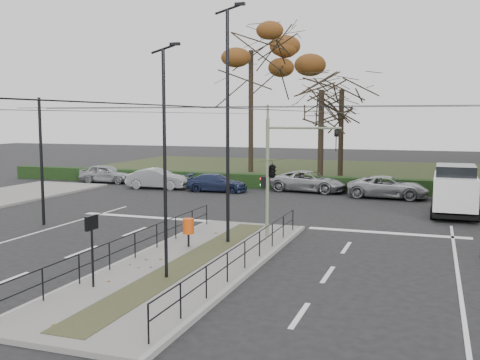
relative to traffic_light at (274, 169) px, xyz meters
The scene contains 20 objects.
ground 4.18m from the traffic_light, 123.68° to the right, with size 140.00×140.00×0.00m, color black.
median_island 5.95m from the traffic_light, 108.18° to the right, with size 4.40×15.00×0.14m, color slate.
park 30.68m from the traffic_light, 104.45° to the left, with size 38.00×26.00×0.10m, color #283018.
hedge 18.05m from the traffic_light, 115.23° to the left, with size 38.00×1.00×1.00m, color black.
median_railing 5.65m from the traffic_light, 107.84° to the right, with size 4.14×13.24×0.92m.
catenary 1.86m from the traffic_light, 153.39° to the right, with size 20.00×34.00×6.00m.
traffic_light is the anchor object (origin of this frame).
litter_bin 4.37m from the traffic_light, 132.46° to the right, with size 0.43×0.43×1.09m.
info_panel 9.08m from the traffic_light, 110.32° to the right, with size 0.12×0.55×2.12m.
streetlamp_median_near 7.10m from the traffic_light, 102.21° to the right, with size 0.60×0.12×7.14m.
streetlamp_median_far 2.84m from the traffic_light, 131.16° to the right, with size 0.77×0.16×9.25m.
parked_car_first 23.63m from the traffic_light, 139.27° to the left, with size 1.69×4.19×1.43m, color #93959A.
parked_car_second 18.40m from the traffic_light, 132.73° to the left, with size 1.52×4.37×1.44m, color #93959A.
parked_car_third 15.66m from the traffic_light, 120.34° to the left, with size 1.70×4.19×1.22m, color #1F2849.
parked_car_fourth 15.66m from the traffic_light, 96.80° to the left, with size 2.37×5.15×1.43m, color #93959A.
white_van 11.50m from the traffic_light, 50.20° to the left, with size 2.34×5.06×2.63m.
rust_tree 29.35m from the traffic_light, 110.03° to the left, with size 10.89×10.89×14.37m.
bare_tree_center 26.21m from the traffic_light, 93.05° to the left, with size 6.94×6.94×9.71m.
bare_tree_near 20.26m from the traffic_light, 95.57° to the left, with size 5.58×5.58×9.32m.
parked_car_fifth 14.67m from the traffic_light, 75.87° to the left, with size 2.30×4.99×1.39m, color #93959A.
Camera 1 is at (7.84, -19.73, 5.11)m, focal length 42.00 mm.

